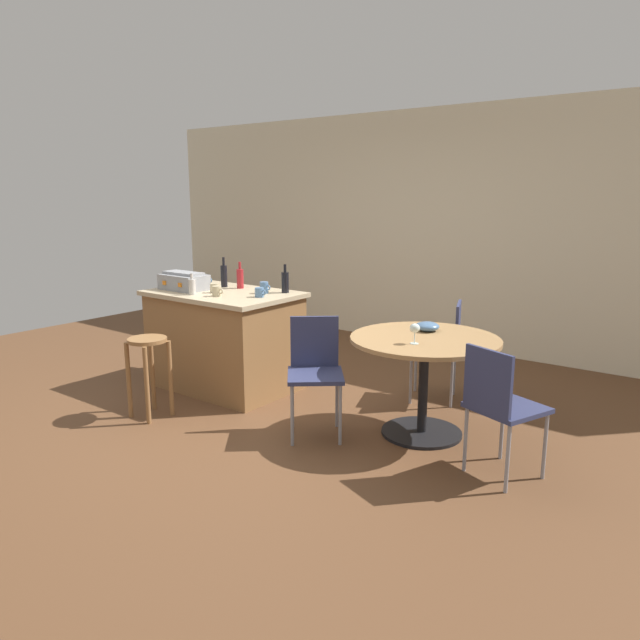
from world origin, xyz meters
The scene contains 20 objects.
ground_plane centered at (0.00, 0.00, 0.00)m, with size 8.80×8.80×0.00m, color brown.
back_wall centered at (0.00, 3.02, 1.35)m, with size 8.00×0.10×2.70m, color beige.
kitchen_island centered at (-0.67, 0.41, 0.45)m, with size 1.33×0.88×0.89m.
wooden_stool centered at (-0.60, -0.49, 0.46)m, with size 0.31×0.31×0.65m.
dining_table centered at (1.31, 0.49, 0.57)m, with size 1.08×1.08×0.74m.
folding_chair_near centered at (1.09, 1.27, 0.51)m, with size 0.52×0.52×0.86m.
folding_chair_far centered at (0.65, 0.05, 0.51)m, with size 0.56×0.56×0.86m.
folding_chair_left centered at (2.01, 0.15, 0.50)m, with size 0.52×0.52×0.85m.
toolbox centered at (-1.03, 0.28, 0.97)m, with size 0.43×0.28×0.17m.
bottle_0 centered at (-0.68, 0.65, 0.99)m, with size 0.06×0.06×0.25m.
bottle_1 centered at (-0.77, 0.14, 0.96)m, with size 0.06×0.06×0.19m.
bottle_2 centered at (-0.18, 0.71, 0.99)m, with size 0.07×0.07×0.25m.
bottle_3 centered at (-0.86, 0.61, 1.00)m, with size 0.06×0.06×0.28m.
cup_0 centered at (-0.68, 0.33, 0.93)m, with size 0.12×0.08×0.08m.
cup_1 centered at (-0.53, 0.21, 0.94)m, with size 0.11×0.08×0.09m.
cup_2 centered at (-0.21, 0.40, 0.93)m, with size 0.11×0.08×0.08m.
cup_3 centered at (-1.10, 0.62, 0.93)m, with size 0.12×0.08×0.08m.
cup_4 centered at (-0.31, 0.57, 0.94)m, with size 0.11×0.08×0.10m.
wine_glass centered at (1.34, 0.28, 0.85)m, with size 0.07×0.07×0.14m.
serving_bowl centered at (1.23, 0.69, 0.78)m, with size 0.18×0.18×0.07m, color #4C7099.
Camera 1 is at (3.20, -3.28, 1.76)m, focal length 33.27 mm.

